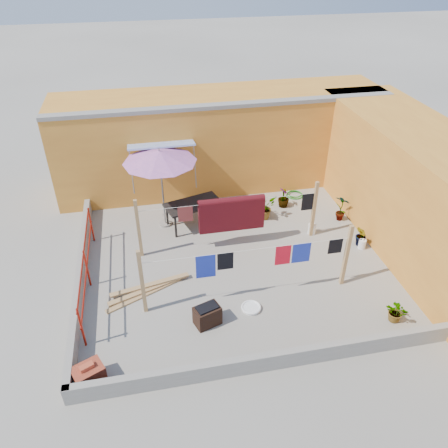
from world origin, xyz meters
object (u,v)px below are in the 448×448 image
(brick_stack, at_px, (89,375))
(water_jug_b, at_px, (312,229))
(brazier, at_px, (207,315))
(white_basin, at_px, (251,308))
(outdoor_table, at_px, (193,205))
(water_jug_a, at_px, (362,244))
(plant_back_a, at_px, (264,207))
(patio_umbrella, at_px, (160,157))
(green_hose, at_px, (295,195))

(brick_stack, relative_size, water_jug_b, 1.96)
(brazier, height_order, white_basin, brazier)
(outdoor_table, height_order, brazier, outdoor_table)
(water_jug_a, xyz_separation_m, plant_back_a, (-2.31, 2.12, 0.24))
(outdoor_table, xyz_separation_m, brazier, (-0.27, -4.11, -0.45))
(white_basin, relative_size, water_jug_a, 1.51)
(patio_umbrella, height_order, water_jug_b, patio_umbrella)
(outdoor_table, distance_m, plant_back_a, 2.26)
(patio_umbrella, height_order, plant_back_a, patio_umbrella)
(brazier, relative_size, water_jug_b, 1.84)
(brazier, bearing_deg, patio_umbrella, 97.86)
(outdoor_table, relative_size, water_jug_a, 5.70)
(patio_umbrella, distance_m, green_hose, 5.13)
(brick_stack, bearing_deg, brazier, 23.29)
(outdoor_table, distance_m, green_hose, 3.88)
(patio_umbrella, xyz_separation_m, plant_back_a, (3.11, -0.21, -1.91))
(plant_back_a, bearing_deg, patio_umbrella, 176.05)
(patio_umbrella, relative_size, outdoor_table, 1.44)
(patio_umbrella, height_order, brick_stack, patio_umbrella)
(green_hose, distance_m, plant_back_a, 1.84)
(outdoor_table, bearing_deg, white_basin, -77.81)
(brick_stack, distance_m, plant_back_a, 7.29)
(patio_umbrella, height_order, white_basin, patio_umbrella)
(water_jug_b, bearing_deg, brazier, -141.04)
(brick_stack, height_order, plant_back_a, plant_back_a)
(water_jug_a, bearing_deg, brick_stack, -157.30)
(outdoor_table, relative_size, plant_back_a, 2.42)
(brazier, distance_m, white_basin, 1.15)
(water_jug_a, height_order, plant_back_a, plant_back_a)
(brick_stack, bearing_deg, water_jug_b, 33.13)
(brazier, distance_m, green_hose, 6.54)
(white_basin, xyz_separation_m, green_hose, (2.82, 4.98, -0.01))
(patio_umbrella, relative_size, water_jug_b, 7.16)
(green_hose, bearing_deg, water_jug_b, -96.26)
(patio_umbrella, bearing_deg, water_jug_a, -23.33)
(water_jug_b, height_order, plant_back_a, plant_back_a)
(water_jug_a, distance_m, green_hose, 3.36)
(white_basin, height_order, green_hose, same)
(patio_umbrella, bearing_deg, green_hose, 11.31)
(white_basin, height_order, water_jug_a, water_jug_a)
(outdoor_table, height_order, white_basin, outdoor_table)
(brazier, relative_size, plant_back_a, 0.89)
(white_basin, distance_m, plant_back_a, 4.12)
(water_jug_b, relative_size, plant_back_a, 0.49)
(water_jug_b, bearing_deg, plant_back_a, 135.90)
(patio_umbrella, bearing_deg, outdoor_table, -13.43)
(outdoor_table, distance_m, white_basin, 4.01)
(brick_stack, xyz_separation_m, plant_back_a, (5.09, 5.22, 0.16))
(white_basin, xyz_separation_m, water_jug_b, (2.57, 2.73, 0.12))
(brazier, relative_size, white_basin, 1.40)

